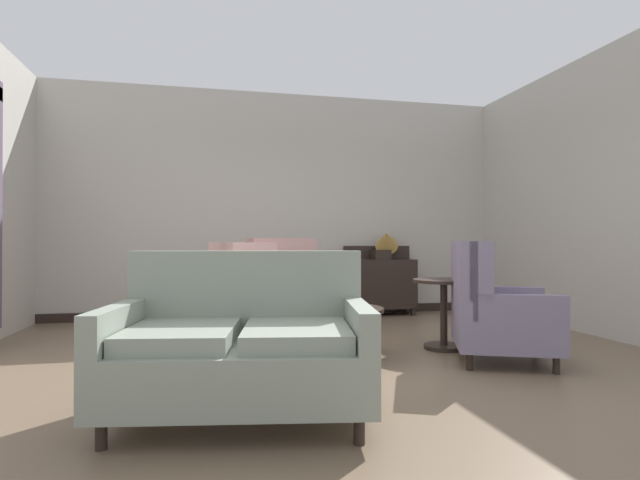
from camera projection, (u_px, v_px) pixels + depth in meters
The scene contains 13 objects.
ground at pixel (331, 366), 4.15m from camera, with size 9.07×9.07×0.00m, color brown.
wall_back at pixel (281, 204), 7.10m from camera, with size 6.64×0.08×3.19m, color #BCB7AD.
wall_right at pixel (583, 195), 5.74m from camera, with size 0.08×4.22×3.19m, color #BCB7AD.
baseboard_back at pixel (282, 312), 7.04m from camera, with size 6.48×0.03×0.12m, color black.
coffee_table at pixel (340, 318), 4.44m from camera, with size 0.80×0.80×0.45m.
porcelain_vase at pixel (335, 291), 4.44m from camera, with size 0.18×0.18×0.34m.
settee at pixel (241, 348), 2.92m from camera, with size 1.63×1.13×0.98m.
armchair_foreground_right at pixel (275, 293), 5.82m from camera, with size 0.98×1.04×1.09m.
armchair_back_corner at pixel (493, 311), 4.30m from camera, with size 1.08×1.08×1.05m.
armchair_near_window at pixel (226, 303), 4.89m from camera, with size 1.19×1.18×1.04m.
side_table at pixel (444, 306), 4.83m from camera, with size 0.60×0.60×0.68m.
sideboard at pixel (380, 283), 7.11m from camera, with size 1.01×0.34×1.00m.
gramophone at pixel (385, 242), 7.03m from camera, with size 0.47×0.53×0.51m.
Camera 1 is at (-0.98, -4.04, 1.03)m, focal length 27.72 mm.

